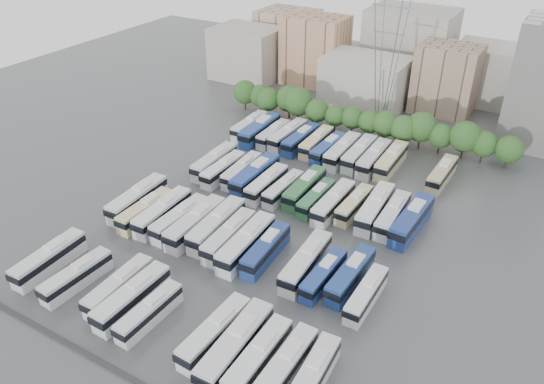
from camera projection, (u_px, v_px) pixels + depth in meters
The scene contains 53 objects.
ground at pixel (259, 230), 87.12m from camera, with size 220.00×220.00×0.00m, color #424447.
parapet at pixel (113, 368), 62.70m from camera, with size 56.00×0.50×0.50m, color #2D2D30.
tree_line at pixel (358, 117), 115.99m from camera, with size 66.39×7.68×8.42m.
city_buildings at pixel (378, 60), 139.14m from camera, with size 102.00×35.00×20.00m.
electricity_pylon at pixel (388, 45), 113.34m from camera, with size 9.00×6.91×33.83m.
bus_r0_s0 at pixel (49, 259), 77.70m from camera, with size 3.07×12.41×3.87m.
bus_r0_s2 at pixel (77, 276), 74.61m from camera, with size 3.05×11.44×3.55m.
bus_r0_s4 at pixel (119, 286), 72.65m from camera, with size 2.90×11.89×3.71m.
bus_r0_s5 at pixel (132, 297), 70.64m from camera, with size 2.96×12.64×3.95m.
bus_r0_s6 at pixel (149, 312), 68.65m from camera, with size 2.64×10.88×3.40m.
bus_r0_s9 at pixel (215, 332), 65.37m from camera, with size 3.16×12.32×3.84m.
bus_r0_s10 at pixel (236, 345), 63.28m from camera, with size 3.30×13.71×4.28m.
bus_r0_s11 at pixel (258, 358), 61.97m from camera, with size 2.68×12.20×3.83m.
bus_r0_s12 at pixel (285, 367), 60.77m from camera, with size 2.75×12.14×3.80m.
bus_r0_s13 at pixel (312, 377), 59.69m from camera, with size 3.10×11.74×3.65m.
bus_r1_s0 at pixel (138, 199), 91.59m from camera, with size 3.52×13.45×4.18m.
bus_r1_s1 at pixel (145, 210), 88.86m from camera, with size 2.60×11.77×3.69m.
bus_r1_s2 at pixel (163, 212), 88.13m from camera, with size 3.22×12.88×4.02m.
bus_r1_s3 at pixel (180, 219), 86.63m from camera, with size 3.02×12.28×3.83m.
bus_r1_s4 at pixel (196, 223), 85.24m from camera, with size 3.05×13.44×4.21m.
bus_r1_s5 at pixel (217, 225), 84.74m from camera, with size 3.58×13.63×4.24m.
bus_r1_s6 at pixel (229, 236), 82.45m from camera, with size 3.23×12.62×3.93m.
bus_r1_s7 at pixel (246, 243), 80.64m from camera, with size 3.43×13.67×4.26m.
bus_r1_s8 at pixel (266, 249), 79.75m from camera, with size 3.16×11.99×3.73m.
bus_r1_s10 at pixel (306, 262), 76.90m from camera, with size 3.30×13.03×4.06m.
bus_r1_s11 at pixel (323, 275), 74.96m from camera, with size 2.68×10.86×3.39m.
bus_r1_s12 at pixel (351, 275), 74.70m from camera, with size 3.03×12.05×3.76m.
bus_r1_s13 at pixel (366, 294), 71.53m from camera, with size 2.42×10.81×3.39m.
bus_r2_s1 at pixel (214, 161), 103.51m from camera, with size 3.02×12.61×3.94m.
bus_r2_s2 at pixel (223, 169), 101.07m from camera, with size 2.69×11.79×3.69m.
bus_r2_s3 at pixel (242, 170), 100.70m from camera, with size 3.09×11.79×3.67m.
bus_r2_s4 at pixel (255, 175), 98.67m from camera, with size 3.04×13.54×4.24m.
bus_r2_s5 at pixel (266, 184), 96.38m from camera, with size 2.60×11.83×3.71m.
bus_r2_s6 at pixel (283, 189), 95.13m from camera, with size 2.82×11.09×3.45m.
bus_r2_s7 at pixel (305, 188), 94.89m from camera, with size 2.91×12.70×3.98m.
bus_r2_s8 at pixel (316, 198), 92.43m from camera, with size 2.60×10.93×3.41m.
bus_r2_s9 at pixel (333, 202), 90.77m from camera, with size 2.95×12.55×3.92m.
bus_r2_s10 at pixel (354, 204), 90.64m from camera, with size 2.81×11.12×3.47m.
bus_r2_s11 at pixel (375, 208), 89.11m from camera, with size 3.52×13.40×4.16m.
bus_r2_s12 at pixel (392, 215), 87.58m from camera, with size 2.94×12.22×3.81m.
bus_r2_s13 at pixel (412, 220), 86.02m from camera, with size 3.62×13.67×4.25m.
bus_r3_s0 at pixel (250, 126), 118.14m from camera, with size 2.72×12.07×3.78m.
bus_r3_s1 at pixel (260, 130), 115.70m from camera, with size 3.27×13.72×4.28m.
bus_r3_s2 at pixel (273, 134), 114.81m from camera, with size 2.53×11.28×3.53m.
bus_r3_s3 at pixel (288, 135), 113.89m from camera, with size 3.23×12.67×3.95m.
bus_r3_s4 at pixel (301, 139), 112.09m from camera, with size 3.06×12.47×3.89m.
bus_r3_s5 at pixel (316, 142), 111.05m from camera, with size 2.80×12.11×3.79m.
bus_r3_s6 at pixel (328, 148), 108.60m from camera, with size 3.10×12.02×3.74m.
bus_r3_s7 at pixel (342, 151), 107.23m from camera, with size 2.87×13.03×4.08m.
bus_r3_s8 at pixel (359, 153), 106.35m from camera, with size 2.88×12.95×4.06m.
bus_r3_s9 at pixel (374, 158), 104.55m from camera, with size 3.00×13.09×4.10m.
bus_r3_s10 at pixel (391, 160), 103.79m from camera, with size 2.94×12.92×4.05m.
bus_r3_s13 at pixel (442, 174), 99.52m from camera, with size 2.96×11.96×3.73m.
Camera 1 is at (37.90, -60.21, 50.71)m, focal length 35.00 mm.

